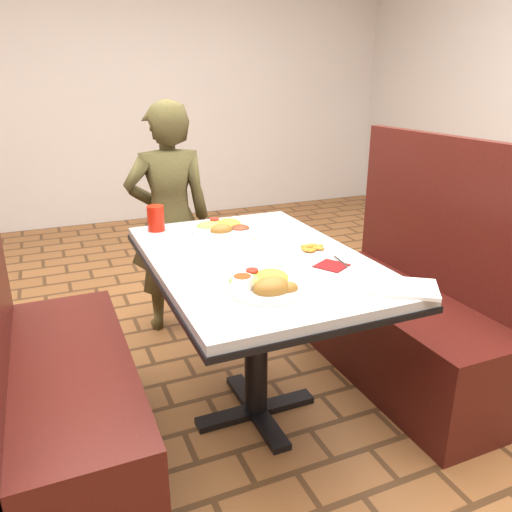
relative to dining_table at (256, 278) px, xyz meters
The scene contains 14 objects.
dining_table is the anchor object (origin of this frame).
booth_bench_left 0.86m from the dining_table, behind, with size 0.47×1.20×1.17m.
booth_bench_right 0.86m from the dining_table, ahead, with size 0.47×1.20×1.17m.
diner_person 0.99m from the dining_table, 96.34° to the left, with size 0.48×0.31×1.32m, color brown.
near_dinner_plate 0.35m from the dining_table, 107.38° to the right, with size 0.30×0.30×0.09m.
far_dinner_plate 0.40m from the dining_table, 89.91° to the left, with size 0.30×0.30×0.08m.
plantain_plate 0.25m from the dining_table, ahead, with size 0.16×0.16×0.03m.
maroon_napkin 0.32m from the dining_table, 44.76° to the right, with size 0.11×0.11×0.00m, color #640F0F.
spoon_utensil 0.35m from the dining_table, 36.43° to the right, with size 0.01×0.13×0.00m, color silver.
red_tumbler 0.60m from the dining_table, 119.44° to the left, with size 0.08×0.08×0.12m, color red.
paper_napkin 0.61m from the dining_table, 57.05° to the right, with size 0.22×0.17×0.01m, color silver.
knife_utensil 0.37m from the dining_table, 101.90° to the right, with size 0.01×0.19×0.00m, color silver.
fork_utensil 0.39m from the dining_table, 110.35° to the right, with size 0.01×0.17×0.00m, color silver.
lettuce_shreds 0.12m from the dining_table, 56.31° to the left, with size 0.28×0.32×0.00m, color #88CA51, non-canonical shape.
Camera 1 is at (-0.74, -1.72, 1.42)m, focal length 35.00 mm.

